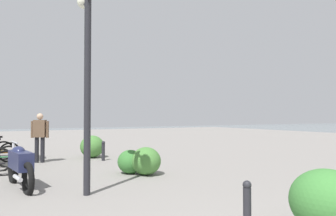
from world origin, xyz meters
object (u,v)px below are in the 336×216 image
Objects in this scene: motorcycle at (20,165)px; bollard_mid at (103,150)px; bollard_near at (247,202)px; pedestrian at (40,134)px; lamppost at (88,59)px.

bollard_mid is at bearing -42.30° from motorcycle.
bollard_mid reaches higher than bollard_near.
bollard_near is 7.70m from bollard_mid.
bollard_near is at bearing 177.91° from bollard_mid.
bollard_near is (-8.31, -1.80, -0.64)m from pedestrian.
lamppost is 5.95× the size of bollard_mid.
lamppost reaches higher than bollard_mid.
motorcycle is (1.42, 1.14, -2.30)m from lamppost.
lamppost is 6.33× the size of bollard_near.
lamppost is at bearing 27.76° from bollard_near.
pedestrian reaches higher than bollard_mid.
motorcycle is 1.27× the size of pedestrian.
motorcycle is 4.04m from pedestrian.
lamppost is 2.93m from motorcycle.
bollard_near is at bearing -167.79° from pedestrian.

